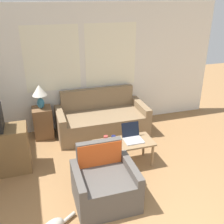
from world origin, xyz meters
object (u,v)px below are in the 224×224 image
cup_white (108,144)px  cup_yellow (113,138)px  armchair (105,185)px  table_lamp (40,93)px  laptop (132,136)px  cup_navy (106,139)px  couch (101,120)px  tv_remote (115,144)px  coffee_table (124,145)px

cup_white → cup_yellow: bearing=53.6°
armchair → table_lamp: (-0.70, 2.16, 0.70)m
laptop → cup_navy: (-0.45, 0.07, -0.01)m
couch → cup_navy: (-0.23, -1.14, 0.22)m
cup_white → armchair: bearing=-111.0°
table_lamp → cup_white: 1.83m
table_lamp → armchair: bearing=-72.1°
table_lamp → tv_remote: size_ratio=3.24×
armchair → tv_remote: 0.84m
couch → laptop: 1.25m
laptop → cup_white: 0.48m
cup_white → tv_remote: cup_white is taller
coffee_table → cup_navy: 0.33m
cup_white → laptop: bearing=14.3°
armchair → cup_navy: bearing=72.6°
tv_remote → coffee_table: bearing=5.3°
laptop → tv_remote: laptop is taller
cup_yellow → cup_white: bearing=-126.4°
couch → cup_white: 1.37m
laptop → cup_white: (-0.46, -0.12, -0.01)m
table_lamp → cup_yellow: 1.76m
table_lamp → cup_navy: size_ratio=4.73×
tv_remote → table_lamp: bearing=127.2°
armchair → cup_white: armchair is taller
coffee_table → laptop: bearing=16.4°
cup_navy → cup_white: bearing=-93.7°
coffee_table → laptop: (0.17, 0.05, 0.12)m
table_lamp → cup_white: size_ratio=4.98×
laptop → cup_yellow: 0.32m
cup_yellow → cup_navy: bearing=-172.0°
cup_white → tv_remote: 0.15m
cup_yellow → cup_white: (-0.15, -0.21, 0.01)m
table_lamp → tv_remote: 1.88m
armchair → cup_yellow: 0.99m
laptop → cup_yellow: size_ratio=4.18×
coffee_table → cup_white: (-0.30, -0.07, 0.10)m
coffee_table → cup_navy: cup_navy is taller
cup_yellow → cup_white: cup_white is taller
cup_white → table_lamp: bearing=122.5°
coffee_table → cup_navy: (-0.29, 0.12, 0.11)m
cup_yellow → tv_remote: 0.16m
couch → table_lamp: 1.39m
table_lamp → cup_yellow: bearing=-49.2°
cup_yellow → couch: bearing=85.6°
armchair → coffee_table: (0.55, 0.74, 0.12)m
cup_navy → cup_white: cup_navy is taller
cup_navy → cup_yellow: cup_navy is taller
coffee_table → laptop: 0.21m
table_lamp → cup_white: bearing=-57.5°
laptop → armchair: bearing=-132.5°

